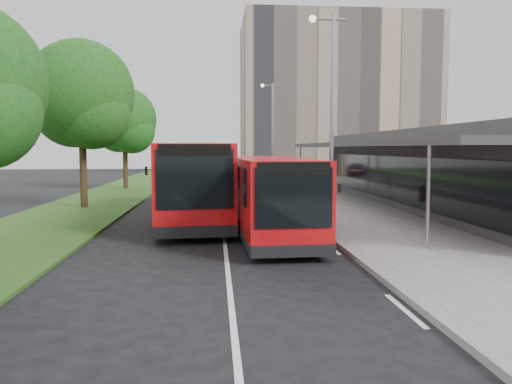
{
  "coord_description": "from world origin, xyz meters",
  "views": [
    {
      "loc": [
        -0.3,
        -17.02,
        3.09
      ],
      "look_at": [
        1.18,
        1.04,
        1.5
      ],
      "focal_mm": 35.0,
      "sensor_mm": 36.0,
      "label": 1
    }
  ],
  "objects_px": {
    "tree_far": "(124,124)",
    "bollard": "(283,182)",
    "lamp_post_near": "(330,106)",
    "lamp_post_far": "(271,128)",
    "litter_bin": "(323,194)",
    "car_near": "(233,171)",
    "tree_mid": "(81,100)",
    "bus_main": "(268,195)",
    "bus_second": "(189,182)",
    "car_far": "(210,169)"
  },
  "relations": [
    {
      "from": "lamp_post_far",
      "to": "bus_main",
      "type": "bearing_deg",
      "value": -96.8
    },
    {
      "from": "tree_mid",
      "to": "bus_second",
      "type": "distance_m",
      "value": 8.2
    },
    {
      "from": "tree_far",
      "to": "lamp_post_near",
      "type": "height_order",
      "value": "lamp_post_near"
    },
    {
      "from": "tree_far",
      "to": "bus_second",
      "type": "relative_size",
      "value": 0.65
    },
    {
      "from": "tree_mid",
      "to": "lamp_post_far",
      "type": "relative_size",
      "value": 1.07
    },
    {
      "from": "car_far",
      "to": "lamp_post_far",
      "type": "bearing_deg",
      "value": -68.49
    },
    {
      "from": "litter_bin",
      "to": "bollard",
      "type": "bearing_deg",
      "value": 97.08
    },
    {
      "from": "litter_bin",
      "to": "car_far",
      "type": "relative_size",
      "value": 0.25
    },
    {
      "from": "litter_bin",
      "to": "bus_main",
      "type": "bearing_deg",
      "value": -113.96
    },
    {
      "from": "lamp_post_far",
      "to": "car_far",
      "type": "distance_m",
      "value": 23.92
    },
    {
      "from": "tree_far",
      "to": "tree_mid",
      "type": "bearing_deg",
      "value": -90.0
    },
    {
      "from": "bus_main",
      "to": "car_near",
      "type": "distance_m",
      "value": 37.08
    },
    {
      "from": "bus_main",
      "to": "litter_bin",
      "type": "height_order",
      "value": "bus_main"
    },
    {
      "from": "litter_bin",
      "to": "bollard",
      "type": "xyz_separation_m",
      "value": [
        -1.06,
        8.54,
        0.08
      ]
    },
    {
      "from": "bus_main",
      "to": "car_far",
      "type": "distance_m",
      "value": 44.38
    },
    {
      "from": "bus_main",
      "to": "tree_far",
      "type": "bearing_deg",
      "value": 110.73
    },
    {
      "from": "tree_mid",
      "to": "car_near",
      "type": "bearing_deg",
      "value": 73.27
    },
    {
      "from": "lamp_post_far",
      "to": "car_near",
      "type": "relative_size",
      "value": 2.08
    },
    {
      "from": "tree_far",
      "to": "litter_bin",
      "type": "xyz_separation_m",
      "value": [
        12.62,
        -11.27,
        -4.31
      ]
    },
    {
      "from": "litter_bin",
      "to": "car_far",
      "type": "bearing_deg",
      "value": 100.48
    },
    {
      "from": "lamp_post_near",
      "to": "litter_bin",
      "type": "relative_size",
      "value": 8.93
    },
    {
      "from": "bus_second",
      "to": "litter_bin",
      "type": "distance_m",
      "value": 8.89
    },
    {
      "from": "lamp_post_far",
      "to": "lamp_post_near",
      "type": "bearing_deg",
      "value": -90.0
    },
    {
      "from": "litter_bin",
      "to": "bus_second",
      "type": "bearing_deg",
      "value": -142.84
    },
    {
      "from": "lamp_post_far",
      "to": "car_far",
      "type": "height_order",
      "value": "lamp_post_far"
    },
    {
      "from": "tree_far",
      "to": "lamp_post_far",
      "type": "height_order",
      "value": "lamp_post_far"
    },
    {
      "from": "lamp_post_near",
      "to": "bus_second",
      "type": "relative_size",
      "value": 0.69
    },
    {
      "from": "car_near",
      "to": "tree_far",
      "type": "bearing_deg",
      "value": -125.34
    },
    {
      "from": "car_far",
      "to": "bollard",
      "type": "bearing_deg",
      "value": -69.25
    },
    {
      "from": "tree_far",
      "to": "bollard",
      "type": "distance_m",
      "value": 12.61
    },
    {
      "from": "tree_far",
      "to": "bus_second",
      "type": "bearing_deg",
      "value": -71.38
    },
    {
      "from": "lamp_post_far",
      "to": "bollard",
      "type": "distance_m",
      "value": 5.48
    },
    {
      "from": "bus_main",
      "to": "bus_second",
      "type": "bearing_deg",
      "value": 126.53
    },
    {
      "from": "tree_far",
      "to": "car_far",
      "type": "distance_m",
      "value": 25.1
    },
    {
      "from": "bollard",
      "to": "tree_far",
      "type": "bearing_deg",
      "value": 166.73
    },
    {
      "from": "bus_main",
      "to": "bollard",
      "type": "height_order",
      "value": "bus_main"
    },
    {
      "from": "tree_mid",
      "to": "bollard",
      "type": "relative_size",
      "value": 8.08
    },
    {
      "from": "lamp_post_near",
      "to": "car_far",
      "type": "height_order",
      "value": "lamp_post_near"
    },
    {
      "from": "tree_mid",
      "to": "lamp_post_near",
      "type": "height_order",
      "value": "tree_mid"
    },
    {
      "from": "lamp_post_near",
      "to": "bus_second",
      "type": "xyz_separation_m",
      "value": [
        -5.54,
        2.45,
        -3.05
      ]
    },
    {
      "from": "tree_far",
      "to": "bus_main",
      "type": "distance_m",
      "value": 22.36
    },
    {
      "from": "bus_second",
      "to": "car_far",
      "type": "bearing_deg",
      "value": 84.33
    },
    {
      "from": "lamp_post_near",
      "to": "lamp_post_far",
      "type": "height_order",
      "value": "same"
    },
    {
      "from": "bus_main",
      "to": "car_near",
      "type": "relative_size",
      "value": 2.56
    },
    {
      "from": "lamp_post_near",
      "to": "tree_far",
      "type": "bearing_deg",
      "value": 120.29
    },
    {
      "from": "litter_bin",
      "to": "lamp_post_near",
      "type": "bearing_deg",
      "value": -100.87
    },
    {
      "from": "litter_bin",
      "to": "car_near",
      "type": "bearing_deg",
      "value": 98.1
    },
    {
      "from": "lamp_post_near",
      "to": "bollard",
      "type": "xyz_separation_m",
      "value": [
        0.43,
        16.33,
        -4.04
      ]
    },
    {
      "from": "lamp_post_far",
      "to": "bollard",
      "type": "bearing_deg",
      "value": -83.27
    },
    {
      "from": "bus_main",
      "to": "car_far",
      "type": "xyz_separation_m",
      "value": [
        -2.48,
        44.31,
        -0.81
      ]
    }
  ]
}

